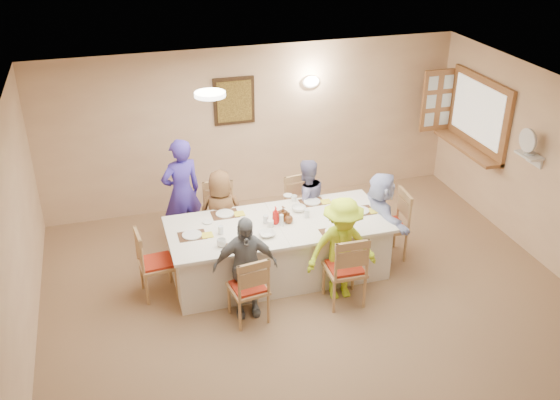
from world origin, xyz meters
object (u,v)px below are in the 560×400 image
object	(u,v)px
diner_back_right	(306,202)
diner_right_end	(380,217)
chair_back_left	(220,219)
chair_front_left	(248,287)
chair_front_right	(345,267)
diner_front_right	(342,249)
desk_fan	(529,145)
serving_hatch	(479,114)
chair_right_end	(388,225)
condiment_ketchup	(276,215)
caregiver	(182,193)
diner_back_left	(221,214)
diner_front_left	(245,267)
chair_back_right	(303,209)
dining_table	(278,249)
chair_left_end	(157,262)

from	to	relation	value
diner_back_right	diner_right_end	bearing A→B (deg)	130.81
chair_back_left	chair_front_left	bearing A→B (deg)	-82.42
diner_right_end	chair_back_left	bearing A→B (deg)	71.23
chair_front_right	diner_front_right	distance (m)	0.22
desk_fan	diner_front_right	bearing A→B (deg)	-171.68
serving_hatch	chair_right_end	bearing A→B (deg)	-150.65
diner_back_right	diner_front_right	xyz separation A→B (m)	(0.00, -1.36, 0.04)
diner_right_end	condiment_ketchup	xyz separation A→B (m)	(-1.45, 0.00, 0.24)
desk_fan	caregiver	size ratio (longest dim) A/B	0.19
chair_right_end	caregiver	size ratio (longest dim) A/B	0.61
serving_hatch	chair_back_left	bearing A→B (deg)	-176.17
diner_back_right	diner_right_end	distance (m)	1.07
chair_back_left	diner_back_left	bearing A→B (deg)	-82.42
diner_right_end	condiment_ketchup	bearing A→B (deg)	92.69
chair_right_end	diner_front_right	world-z (taller)	diner_front_right
diner_back_left	caregiver	xyz separation A→B (m)	(-0.45, 0.47, 0.16)
diner_front_right	caregiver	size ratio (longest dim) A/B	0.85
serving_hatch	chair_front_left	xyz separation A→B (m)	(-4.05, -1.87, -1.05)
chair_front_right	diner_right_end	world-z (taller)	diner_right_end
diner_front_left	chair_front_left	bearing A→B (deg)	-84.36
chair_back_right	condiment_ketchup	size ratio (longest dim) A/B	3.91
chair_back_right	caregiver	xyz separation A→B (m)	(-1.65, 0.35, 0.33)
diner_right_end	chair_front_left	bearing A→B (deg)	114.44
condiment_ketchup	caregiver	bearing A→B (deg)	131.55
chair_right_end	diner_front_left	size ratio (longest dim) A/B	0.75
diner_back_right	diner_front_right	size ratio (longest dim) A/B	0.94
chair_back_right	caregiver	bearing A→B (deg)	159.36
chair_back_left	dining_table	bearing A→B (deg)	-45.55
chair_front_left	chair_front_right	size ratio (longest dim) A/B	0.92
chair_front_left	diner_right_end	world-z (taller)	diner_right_end
chair_left_end	chair_front_left	bearing A→B (deg)	-135.32
serving_hatch	desk_fan	bearing A→B (deg)	-94.66
chair_back_right	diner_back_left	xyz separation A→B (m)	(-1.20, -0.12, 0.17)
diner_front_left	diner_right_end	xyz separation A→B (m)	(2.02, 0.68, -0.01)
chair_back_right	chair_right_end	distance (m)	1.24
chair_back_left	chair_right_end	distance (m)	2.29
desk_fan	serving_hatch	bearing A→B (deg)	85.34
desk_fan	caregiver	world-z (taller)	desk_fan
diner_right_end	serving_hatch	bearing A→B (deg)	-59.40
serving_hatch	diner_front_right	xyz separation A→B (m)	(-2.85, -1.75, -0.83)
chair_back_left	chair_front_left	xyz separation A→B (m)	(0.00, -1.60, -0.04)
serving_hatch	condiment_ketchup	distance (m)	3.70
serving_hatch	condiment_ketchup	bearing A→B (deg)	-162.99
chair_left_end	diner_back_left	xyz separation A→B (m)	(0.95, 0.68, 0.16)
serving_hatch	chair_left_end	bearing A→B (deg)	-167.92
chair_back_left	diner_back_left	distance (m)	0.19
diner_front_right	serving_hatch	bearing A→B (deg)	33.97
chair_back_right	chair_left_end	size ratio (longest dim) A/B	0.99
dining_table	chair_right_end	size ratio (longest dim) A/B	2.89
dining_table	chair_front_left	world-z (taller)	chair_front_left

